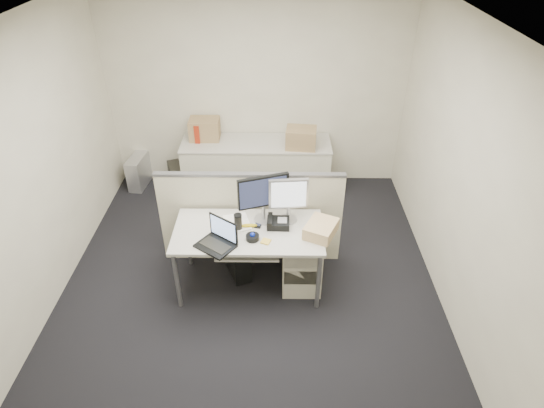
{
  "coord_description": "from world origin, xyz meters",
  "views": [
    {
      "loc": [
        0.28,
        -3.6,
        3.51
      ],
      "look_at": [
        0.24,
        0.15,
        0.95
      ],
      "focal_mm": 30.0,
      "sensor_mm": 36.0,
      "label": 1
    }
  ],
  "objects_px": {
    "laptop": "(214,236)",
    "desk": "(248,236)",
    "monitor_main": "(263,199)",
    "desk_phone": "(278,223)"
  },
  "relations": [
    {
      "from": "laptop",
      "to": "desk",
      "type": "bearing_deg",
      "value": 76.61
    },
    {
      "from": "desk",
      "to": "monitor_main",
      "type": "height_order",
      "value": "monitor_main"
    },
    {
      "from": "desk",
      "to": "desk_phone",
      "type": "bearing_deg",
      "value": 14.06
    },
    {
      "from": "monitor_main",
      "to": "laptop",
      "type": "xyz_separation_m",
      "value": [
        -0.45,
        -0.44,
        -0.13
      ]
    },
    {
      "from": "desk",
      "to": "laptop",
      "type": "bearing_deg",
      "value": -139.26
    },
    {
      "from": "laptop",
      "to": "desk_phone",
      "type": "relative_size",
      "value": 1.54
    },
    {
      "from": "monitor_main",
      "to": "desk",
      "type": "bearing_deg",
      "value": -148.53
    },
    {
      "from": "desk_phone",
      "to": "laptop",
      "type": "bearing_deg",
      "value": -149.62
    },
    {
      "from": "desk",
      "to": "monitor_main",
      "type": "bearing_deg",
      "value": 50.19
    },
    {
      "from": "laptop",
      "to": "desk_phone",
      "type": "distance_m",
      "value": 0.69
    }
  ]
}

